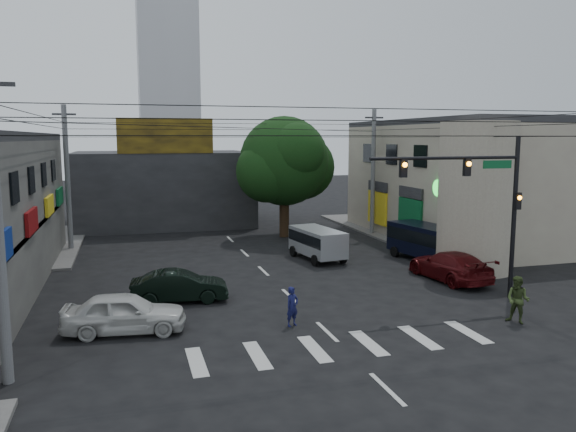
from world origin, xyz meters
name	(u,v)px	position (x,y,z in m)	size (l,w,h in m)	color
ground	(302,308)	(0.00, 0.00, 0.00)	(160.00, 160.00, 0.00)	black
sidewalk_far_right	(446,225)	(18.00, 18.00, 0.07)	(16.00, 16.00, 0.15)	#514F4C
building_right	(486,182)	(18.00, 13.00, 4.00)	(14.00, 18.00, 8.00)	gray
corner_column	(476,197)	(11.00, 4.00, 4.00)	(4.00, 4.00, 8.00)	gray
building_far	(163,188)	(-4.00, 26.00, 3.00)	(14.00, 10.00, 6.00)	#232326
billboard	(166,136)	(-4.00, 21.10, 7.30)	(7.00, 0.30, 2.60)	olive
tower_distant	(167,42)	(0.00, 70.00, 22.00)	(9.00, 9.00, 44.00)	silver
street_tree	(284,161)	(4.00, 17.00, 5.47)	(6.40, 6.40, 8.70)	black
traffic_gantry	(483,192)	(7.82, -1.00, 4.83)	(7.10, 0.35, 7.20)	black
utility_pole_far_left	(67,179)	(-10.50, 16.00, 4.60)	(0.32, 0.32, 9.20)	#59595B
utility_pole_far_right	(373,173)	(10.50, 16.00, 4.60)	(0.32, 0.32, 9.20)	#59595B
dark_sedan	(179,286)	(-4.88, 2.47, 0.69)	(4.30, 1.84, 1.38)	black
white_compact	(125,313)	(-7.19, -1.00, 0.76)	(4.63, 2.33, 1.51)	silver
maroon_sedan	(450,266)	(8.57, 2.47, 0.74)	(2.51, 5.28, 1.49)	#470A0C
silver_minivan	(317,244)	(3.75, 8.90, 0.92)	(2.39, 4.47, 1.83)	#9CA0A4
navy_van	(428,243)	(9.80, 6.77, 1.05)	(2.91, 5.50, 2.09)	black
traffic_officer	(292,306)	(-1.05, -2.00, 0.77)	(0.66, 0.57, 1.53)	#131543
pedestrian_olive	(518,300)	(7.43, -4.11, 0.93)	(1.07, 1.14, 1.85)	#33441F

